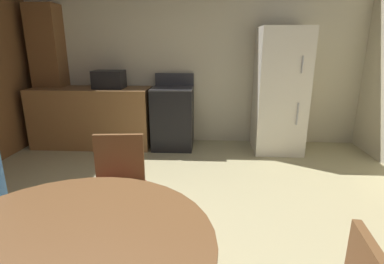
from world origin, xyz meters
TOP-DOWN VIEW (x-y plane):
  - ground_plane at (0.00, 0.00)m, footprint 14.00×14.00m
  - wall_back at (0.00, 2.91)m, footprint 5.45×0.12m
  - kitchen_counter at (-1.53, 2.51)m, footprint 1.79×0.60m
  - pantry_column at (-2.20, 2.69)m, footprint 0.44×0.36m
  - oven_range at (-0.29, 2.51)m, footprint 0.60×0.60m
  - refrigerator at (1.26, 2.46)m, footprint 0.68×0.68m
  - microwave at (-1.23, 2.51)m, footprint 0.44×0.32m
  - chair_north at (-0.43, 0.15)m, footprint 0.44×0.44m

SIDE VIEW (x-z plane):
  - ground_plane at x=0.00m, z-range 0.00..0.00m
  - kitchen_counter at x=-1.53m, z-range 0.00..0.90m
  - oven_range at x=-0.29m, z-range -0.08..1.02m
  - chair_north at x=-0.43m, z-range 0.07..0.94m
  - refrigerator at x=1.26m, z-range 0.00..1.76m
  - microwave at x=-1.23m, z-range 0.90..1.16m
  - pantry_column at x=-2.20m, z-range 0.00..2.10m
  - wall_back at x=0.00m, z-range 0.00..2.70m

